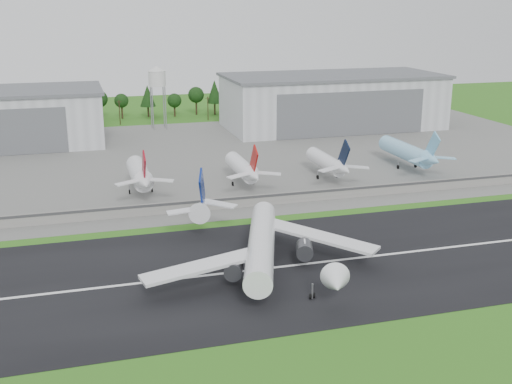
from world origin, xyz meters
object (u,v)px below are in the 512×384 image
object	(u,v)px
main_airliner	(262,250)
parked_jet_navy	(329,163)
parked_jet_red_b	(244,169)
parked_jet_red_a	(140,175)
parked_jet_skyblue	(410,152)

from	to	relation	value
main_airliner	parked_jet_navy	bearing A→B (deg)	-104.73
main_airliner	parked_jet_red_b	distance (m)	68.37
parked_jet_red_a	parked_jet_red_b	world-z (taller)	parked_jet_red_a
parked_jet_red_a	main_airliner	bearing A→B (deg)	-73.91
parked_jet_red_b	main_airliner	bearing A→B (deg)	-101.72
parked_jet_red_b	parked_jet_skyblue	xyz separation A→B (m)	(62.54, 5.05, 0.26)
parked_jet_red_a	parked_jet_red_b	bearing A→B (deg)	-0.10
main_airliner	parked_jet_navy	world-z (taller)	main_airliner
main_airliner	parked_jet_skyblue	bearing A→B (deg)	-118.39
main_airliner	parked_jet_skyblue	distance (m)	105.01
parked_jet_skyblue	parked_jet_red_b	bearing A→B (deg)	-175.38
parked_jet_navy	parked_jet_skyblue	xyz separation A→B (m)	(32.89, 5.07, 0.33)
parked_jet_navy	parked_jet_skyblue	size ratio (longest dim) A/B	0.84
parked_jet_skyblue	parked_jet_navy	bearing A→B (deg)	-171.24
parked_jet_red_a	parked_jet_skyblue	xyz separation A→B (m)	(95.76, 5.00, -0.09)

